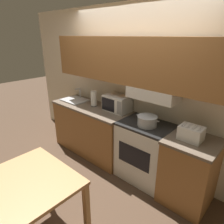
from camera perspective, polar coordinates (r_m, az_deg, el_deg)
ground_plane at (r=3.77m, az=5.18°, el=-12.70°), size 16.00×16.00×0.00m
wall_back at (r=3.12m, az=5.55°, el=10.03°), size 5.30×0.38×2.55m
lower_counter_main at (r=3.75m, az=-5.79°, el=-4.85°), size 1.55×0.62×0.91m
lower_counter_right_stub at (r=2.85m, az=21.07°, el=-15.56°), size 0.61×0.62×0.91m
stove_range at (r=3.10m, az=9.28°, el=-11.06°), size 0.75×0.57×0.91m
cooking_pot at (r=2.81m, az=10.06°, el=-2.43°), size 0.36×0.28×0.14m
microwave at (r=3.28m, az=1.49°, el=2.49°), size 0.43×0.30×0.26m
toaster at (r=2.58m, az=21.67°, el=-5.64°), size 0.28×0.21×0.17m
sink_basin at (r=3.91m, az=-10.60°, el=3.44°), size 0.47×0.38×0.23m
paper_towel_roll at (r=3.55m, az=-5.24°, el=3.82°), size 0.12×0.12×0.27m
dining_table at (r=2.32m, az=-22.39°, el=-19.49°), size 0.96×0.80×0.75m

